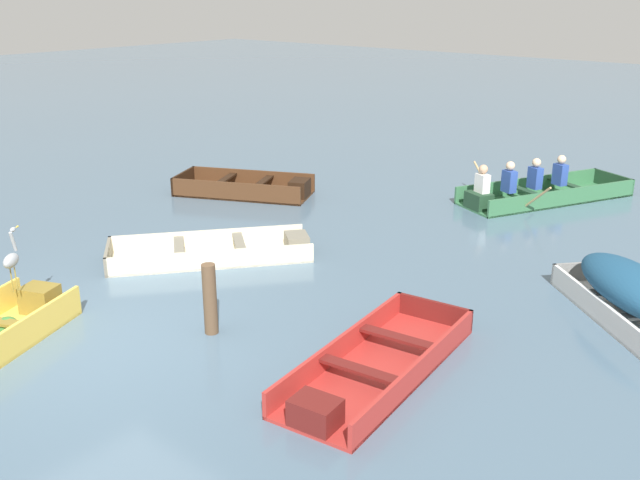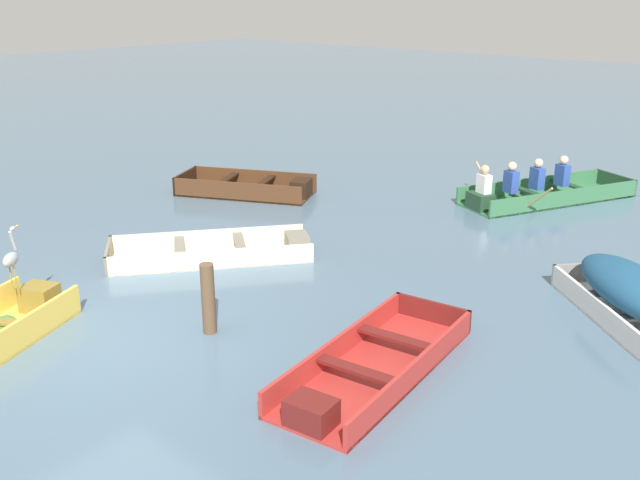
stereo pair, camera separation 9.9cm
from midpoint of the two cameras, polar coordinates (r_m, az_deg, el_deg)
The scene contains 8 objects.
ground_plane at distance 9.45m, azimuth -17.09°, elevation -7.65°, with size 80.00×80.00×0.00m, color slate.
skiff_cream_near_moored at distance 11.77m, azimuth -7.88°, elevation -0.92°, with size 2.84×3.21×0.32m.
skiff_white_mid_moored at distance 10.20m, azimuth 23.91°, elevation -3.94°, with size 2.56×2.39×0.75m.
skiff_dark_varnish_far_moored at distance 15.32m, azimuth -5.28°, elevation 4.15°, with size 3.06×2.27×0.40m.
skiff_red_outer_moored at distance 8.22m, azimuth 4.41°, elevation -10.20°, with size 1.44×3.13×0.32m.
rowboat_green_with_crew at distance 15.37m, azimuth 17.21°, elevation 3.71°, with size 2.81×3.91×0.92m.
heron_on_dinghy at distance 10.01m, azimuth -23.24°, elevation -1.29°, with size 0.33×0.41×0.84m.
mooring_post at distance 9.13m, azimuth -8.63°, elevation -4.67°, with size 0.18×0.18×0.94m, color brown.
Camera 2 is at (7.36, -4.24, 4.18)m, focal length 40.00 mm.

